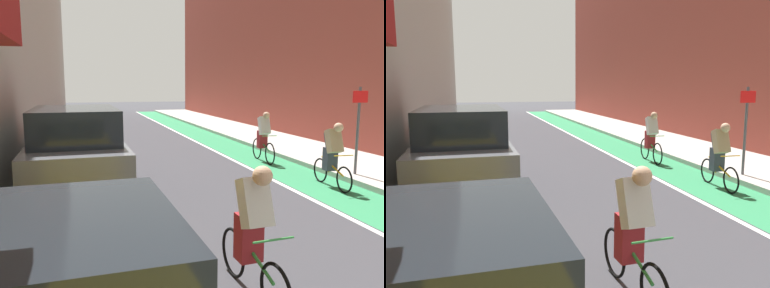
# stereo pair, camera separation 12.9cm
# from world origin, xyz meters

# --- Properties ---
(ground_plane) EXTENTS (87.47, 87.47, 0.00)m
(ground_plane) POSITION_xyz_m (0.00, 15.88, 0.00)
(ground_plane) COLOR #38383D
(bike_lane_paint) EXTENTS (1.60, 39.76, 0.00)m
(bike_lane_paint) POSITION_xyz_m (3.02, 17.88, 0.00)
(bike_lane_paint) COLOR #2D8451
(bike_lane_paint) RESTS_ON ground
(lane_divider_stripe) EXTENTS (0.12, 39.76, 0.00)m
(lane_divider_stripe) POSITION_xyz_m (2.12, 17.88, 0.00)
(lane_divider_stripe) COLOR white
(lane_divider_stripe) RESTS_ON ground
(sidewalk_right) EXTENTS (3.03, 39.76, 0.14)m
(sidewalk_right) POSITION_xyz_m (5.33, 17.88, 0.07)
(sidewalk_right) COLOR #A8A59E
(sidewalk_right) RESTS_ON ground
(parked_suv_gray) EXTENTS (2.07, 4.81, 1.98)m
(parked_suv_gray) POSITION_xyz_m (-2.77, 10.33, 1.02)
(parked_suv_gray) COLOR #595B60
(parked_suv_gray) RESTS_ON ground
(cyclist_lead) EXTENTS (0.48, 1.69, 1.60)m
(cyclist_lead) POSITION_xyz_m (-0.77, 5.46, 0.81)
(cyclist_lead) COLOR black
(cyclist_lead) RESTS_ON ground
(cyclist_mid) EXTENTS (0.48, 1.67, 1.59)m
(cyclist_mid) POSITION_xyz_m (3.15, 9.48, 0.84)
(cyclist_mid) COLOR black
(cyclist_mid) RESTS_ON ground
(cyclist_trailing) EXTENTS (0.48, 1.75, 1.63)m
(cyclist_trailing) POSITION_xyz_m (2.96, 12.82, 0.81)
(cyclist_trailing) COLOR black
(cyclist_trailing) RESTS_ON ground
(street_sign_post) EXTENTS (0.44, 0.07, 2.27)m
(street_sign_post) POSITION_xyz_m (4.24, 10.00, 1.51)
(street_sign_post) COLOR #4C4C51
(street_sign_post) RESTS_ON sidewalk_right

